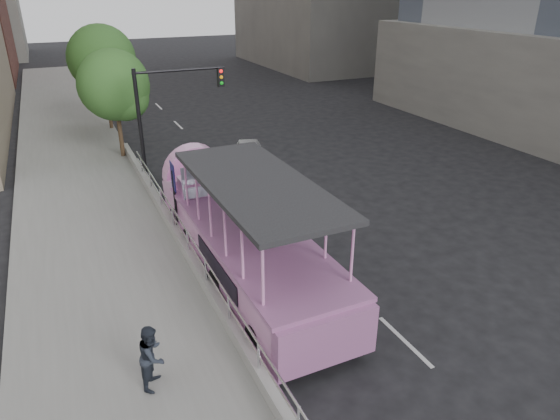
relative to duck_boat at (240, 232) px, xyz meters
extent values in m
plane|color=black|center=(1.61, -3.22, -1.34)|extent=(160.00, 160.00, 0.00)
cube|color=gray|center=(-4.14, 6.78, -1.19)|extent=(5.50, 80.00, 0.30)
cube|color=#A5A5A0|center=(-1.51, -1.22, -0.86)|extent=(0.24, 30.00, 0.36)
cylinder|color=silver|center=(-1.51, -5.22, -0.33)|extent=(0.07, 0.07, 0.70)
cylinder|color=silver|center=(-1.51, -3.22, -0.33)|extent=(0.07, 0.07, 0.70)
cylinder|color=silver|center=(-1.51, -1.22, -0.33)|extent=(0.07, 0.07, 0.70)
cylinder|color=silver|center=(-1.51, 0.78, -0.33)|extent=(0.07, 0.07, 0.70)
cylinder|color=silver|center=(-1.51, 2.78, -0.33)|extent=(0.07, 0.07, 0.70)
cylinder|color=silver|center=(-1.51, 4.78, -0.33)|extent=(0.07, 0.07, 0.70)
cylinder|color=silver|center=(-1.51, 6.78, -0.33)|extent=(0.07, 0.07, 0.70)
cylinder|color=silver|center=(-1.51, 8.78, -0.33)|extent=(0.07, 0.07, 0.70)
cylinder|color=silver|center=(-1.51, -1.22, -0.33)|extent=(0.06, 22.00, 0.06)
cylinder|color=silver|center=(-1.51, -1.22, 0.00)|extent=(0.06, 22.00, 0.06)
cylinder|color=black|center=(-1.09, -4.17, -0.87)|extent=(0.38, 0.94, 0.94)
cylinder|color=black|center=(1.20, -4.14, -0.87)|extent=(0.38, 0.94, 0.94)
cylinder|color=black|center=(-1.13, -1.26, -0.87)|extent=(0.38, 0.94, 0.94)
cylinder|color=black|center=(1.16, -1.22, -0.87)|extent=(0.38, 0.94, 0.94)
cylinder|color=black|center=(-1.17, 1.66, -0.87)|extent=(0.38, 0.94, 0.94)
cylinder|color=black|center=(1.12, 1.69, -0.87)|extent=(0.38, 0.94, 0.94)
cube|color=#EB95D6|center=(0.01, -1.03, -0.27)|extent=(2.72, 8.57, 1.30)
cube|color=#EB95D6|center=(-0.05, 3.96, -0.01)|extent=(2.58, 2.24, 1.63)
cylinder|color=#EB95D6|center=(-0.07, 4.85, 0.30)|extent=(2.46, 0.76, 2.45)
cube|color=#9E5C92|center=(0.07, -5.45, -0.27)|extent=(2.61, 0.40, 1.30)
cube|color=#9E5C92|center=(0.01, -1.03, 0.44)|extent=(2.85, 8.88, 0.12)
cube|color=#232325|center=(0.02, -1.45, 2.19)|extent=(2.85, 6.90, 0.15)
cube|color=#959EB0|center=(-0.03, 2.14, 1.08)|extent=(2.40, 0.24, 1.09)
cube|color=#EB95D6|center=(-0.04, 2.61, 0.77)|extent=(2.30, 1.07, 0.52)
imported|color=silver|center=(3.95, 9.36, -0.72)|extent=(2.63, 3.90, 1.23)
imported|color=#252B36|center=(-3.67, -4.34, -0.26)|extent=(0.88, 0.95, 1.56)
cylinder|color=black|center=(-1.39, 2.74, 0.02)|extent=(0.09, 0.09, 2.72)
cube|color=#0C0B52|center=(-1.39, 2.74, 1.17)|extent=(0.04, 0.68, 0.98)
cube|color=silver|center=(-1.36, 2.74, 1.17)|extent=(0.02, 0.44, 0.60)
cylinder|color=black|center=(-1.29, 9.28, 1.26)|extent=(0.18, 0.18, 5.20)
cylinder|color=black|center=(0.71, 9.28, 3.66)|extent=(4.20, 0.12, 0.12)
cube|color=black|center=(2.61, 9.28, 3.21)|extent=(0.28, 0.22, 0.85)
sphere|color=red|center=(2.61, 9.15, 3.51)|extent=(0.16, 0.16, 0.16)
cylinder|color=#3B291B|center=(-1.79, 12.78, 0.20)|extent=(0.22, 0.22, 3.08)
sphere|color=#306327|center=(-1.79, 12.78, 2.62)|extent=(3.52, 3.52, 3.52)
sphere|color=#306327|center=(-1.39, 12.48, 2.07)|extent=(2.42, 2.42, 2.42)
cylinder|color=#3B291B|center=(-1.59, 18.78, 0.40)|extent=(0.22, 0.22, 3.47)
sphere|color=#306327|center=(-1.59, 18.78, 3.13)|extent=(3.97, 3.97, 3.97)
sphere|color=#306327|center=(-1.19, 18.48, 2.51)|extent=(2.73, 2.73, 2.73)
camera|label=1|loc=(-4.72, -13.36, 7.23)|focal=32.00mm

